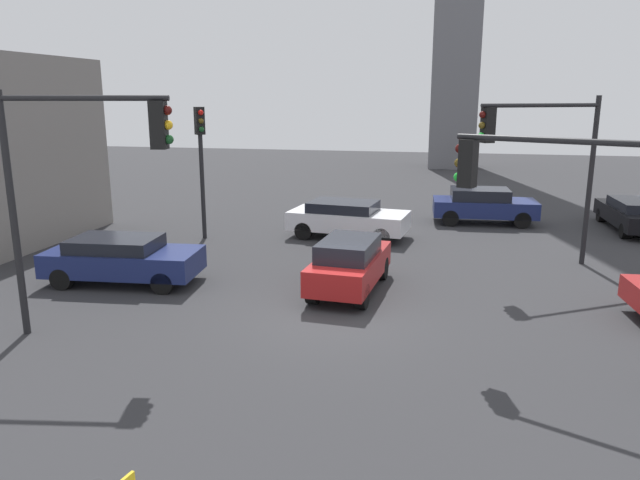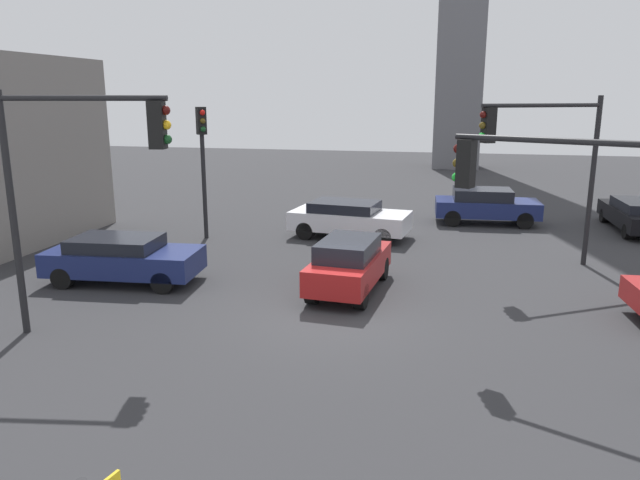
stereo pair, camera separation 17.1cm
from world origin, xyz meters
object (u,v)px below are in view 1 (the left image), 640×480
object	(u,v)px
car_1	(348,218)
car_3	(637,214)
car_0	(122,258)
traffic_light_0	(559,197)
traffic_light_2	(543,147)
traffic_light_1	(82,162)
traffic_light_3	(201,148)
car_5	(350,264)
car_2	(483,205)

from	to	relation	value
car_1	car_3	xyz separation A→B (m)	(11.23, 3.66, -0.07)
car_0	traffic_light_0	bearing A→B (deg)	-20.20
traffic_light_0	traffic_light_2	distance (m)	7.09
car_1	traffic_light_0	bearing A→B (deg)	-53.32
traffic_light_0	traffic_light_1	xyz separation A→B (m)	(-9.78, -0.63, 0.50)
traffic_light_3	car_5	xyz separation A→B (m)	(6.49, -5.15, -2.65)
traffic_light_1	car_1	distance (m)	11.90
traffic_light_0	car_1	world-z (taller)	traffic_light_0
traffic_light_1	car_0	xyz separation A→B (m)	(-1.46, 3.69, -3.21)
traffic_light_1	traffic_light_3	xyz separation A→B (m)	(-1.37, 9.48, -0.49)
traffic_light_3	car_1	distance (m)	6.11
car_0	car_3	world-z (taller)	car_0
traffic_light_1	traffic_light_2	bearing A→B (deg)	26.84
traffic_light_2	car_2	distance (m)	7.67
car_1	car_0	bearing A→B (deg)	-120.67
traffic_light_1	car_3	bearing A→B (deg)	33.92
traffic_light_2	traffic_light_3	bearing A→B (deg)	-40.48
car_1	traffic_light_1	bearing A→B (deg)	-103.40
traffic_light_2	car_1	distance (m)	7.77
car_1	car_2	world-z (taller)	car_2
car_2	car_5	xyz separation A→B (m)	(-4.06, -10.30, 0.00)
traffic_light_1	car_2	xyz separation A→B (m)	(9.18, 14.62, -3.15)
traffic_light_2	car_0	xyz separation A→B (m)	(-11.87, -3.99, -3.10)
car_1	traffic_light_2	bearing A→B (deg)	-18.78
traffic_light_3	car_5	bearing A→B (deg)	10.63
traffic_light_2	car_5	size ratio (longest dim) A/B	1.33
traffic_light_3	car_2	bearing A→B (deg)	75.09
car_2	car_3	world-z (taller)	car_2
traffic_light_0	car_5	size ratio (longest dim) A/B	1.19
car_1	car_5	world-z (taller)	car_5
car_1	car_3	distance (m)	11.81
traffic_light_2	car_1	size ratio (longest dim) A/B	1.15
traffic_light_2	car_0	size ratio (longest dim) A/B	1.19
car_0	car_1	bearing A→B (deg)	47.53
car_2	car_5	distance (m)	11.07
car_5	car_2	bearing A→B (deg)	-16.87
traffic_light_0	car_2	size ratio (longest dim) A/B	1.09
traffic_light_3	car_1	world-z (taller)	traffic_light_3
car_1	car_3	bearing A→B (deg)	24.85
traffic_light_2	car_2	xyz separation A→B (m)	(-1.23, 6.94, -3.04)
traffic_light_2	car_3	size ratio (longest dim) A/B	1.11
traffic_light_1	car_2	bearing A→B (deg)	48.29
traffic_light_0	car_2	bearing A→B (deg)	-62.52
traffic_light_3	car_0	xyz separation A→B (m)	(-0.09, -5.79, -2.72)
traffic_light_3	car_2	size ratio (longest dim) A/B	1.12
traffic_light_3	car_1	size ratio (longest dim) A/B	1.06
car_3	car_5	bearing A→B (deg)	132.48
car_2	car_3	distance (m)	6.02
traffic_light_0	car_2	xyz separation A→B (m)	(-0.61, 13.99, -2.65)
traffic_light_2	traffic_light_3	world-z (taller)	traffic_light_2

